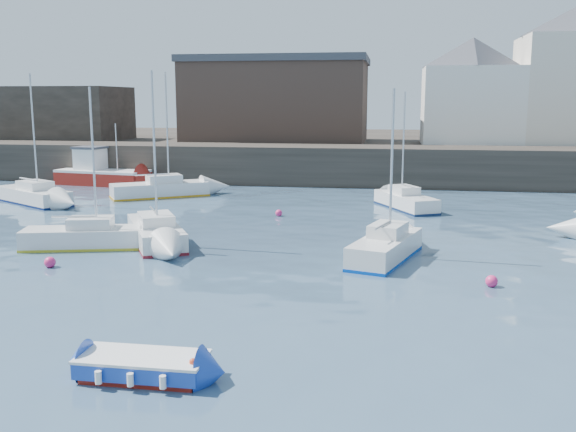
# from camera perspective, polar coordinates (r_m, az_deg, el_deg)

# --- Properties ---
(water) EXTENTS (220.00, 220.00, 0.00)m
(water) POSITION_cam_1_polar(r_m,az_deg,el_deg) (17.65, -6.38, -11.76)
(water) COLOR #2D4760
(water) RESTS_ON ground
(quay_wall) EXTENTS (90.00, 5.00, 3.00)m
(quay_wall) POSITION_cam_1_polar(r_m,az_deg,el_deg) (51.19, 4.13, 4.55)
(quay_wall) COLOR #28231E
(quay_wall) RESTS_ON ground
(land_strip) EXTENTS (90.00, 32.00, 2.80)m
(land_strip) POSITION_cam_1_polar(r_m,az_deg,el_deg) (69.08, 5.48, 5.94)
(land_strip) COLOR #28231E
(land_strip) RESTS_ON ground
(bldg_east_d) EXTENTS (11.14, 11.14, 8.95)m
(bldg_east_d) POSITION_cam_1_polar(r_m,az_deg,el_deg) (57.61, 15.97, 10.67)
(bldg_east_d) COLOR white
(bldg_east_d) RESTS_ON land_strip
(warehouse) EXTENTS (16.40, 10.40, 7.60)m
(warehouse) POSITION_cam_1_polar(r_m,az_deg,el_deg) (59.67, -0.94, 10.32)
(warehouse) COLOR #3D2D26
(warehouse) RESTS_ON land_strip
(bldg_west) EXTENTS (14.00, 8.00, 5.00)m
(bldg_west) POSITION_cam_1_polar(r_m,az_deg,el_deg) (66.27, -20.40, 8.54)
(bldg_west) COLOR #353028
(bldg_west) RESTS_ON land_strip
(blue_dinghy) EXTENTS (3.09, 1.65, 0.59)m
(blue_dinghy) POSITION_cam_1_polar(r_m,az_deg,el_deg) (16.17, -12.79, -12.83)
(blue_dinghy) COLOR maroon
(blue_dinghy) RESTS_ON ground
(fishing_boat) EXTENTS (7.58, 3.84, 4.80)m
(fishing_boat) POSITION_cam_1_polar(r_m,az_deg,el_deg) (52.74, -16.36, 3.71)
(fishing_boat) COLOR maroon
(fishing_boat) RESTS_ON ground
(sailboat_a) EXTENTS (5.78, 3.08, 7.17)m
(sailboat_a) POSITION_cam_1_polar(r_m,az_deg,el_deg) (30.42, -17.52, -1.76)
(sailboat_a) COLOR silver
(sailboat_a) RESTS_ON ground
(sailboat_b) EXTENTS (4.67, 6.31, 7.88)m
(sailboat_b) POSITION_cam_1_polar(r_m,az_deg,el_deg) (30.63, -11.68, -1.39)
(sailboat_b) COLOR silver
(sailboat_b) RESTS_ON ground
(sailboat_c) EXTENTS (3.22, 5.64, 7.07)m
(sailboat_c) POSITION_cam_1_polar(r_m,az_deg,el_deg) (27.17, 8.69, -2.72)
(sailboat_c) COLOR silver
(sailboat_c) RESTS_ON ground
(sailboat_e) EXTENTS (6.50, 5.12, 8.22)m
(sailboat_e) POSITION_cam_1_polar(r_m,az_deg,el_deg) (44.56, -21.68, 1.74)
(sailboat_e) COLOR silver
(sailboat_e) RESTS_ON ground
(sailboat_f) EXTENTS (4.01, 5.65, 7.09)m
(sailboat_f) POSITION_cam_1_polar(r_m,az_deg,el_deg) (40.06, 10.40, 1.36)
(sailboat_f) COLOR silver
(sailboat_f) RESTS_ON ground
(sailboat_h) EXTENTS (6.64, 5.32, 8.43)m
(sailboat_h) POSITION_cam_1_polar(r_m,az_deg,el_deg) (45.10, -11.28, 2.39)
(sailboat_h) COLOR silver
(sailboat_h) RESTS_ON ground
(buoy_near) EXTENTS (0.45, 0.45, 0.45)m
(buoy_near) POSITION_cam_1_polar(r_m,az_deg,el_deg) (27.45, -20.38, -4.29)
(buoy_near) COLOR #E52970
(buoy_near) RESTS_ON ground
(buoy_mid) EXTENTS (0.44, 0.44, 0.44)m
(buoy_mid) POSITION_cam_1_polar(r_m,az_deg,el_deg) (24.27, 17.62, -6.00)
(buoy_mid) COLOR #E52970
(buoy_mid) RESTS_ON ground
(buoy_far) EXTENTS (0.39, 0.39, 0.39)m
(buoy_far) POSITION_cam_1_polar(r_m,az_deg,el_deg) (36.96, -0.82, 0.00)
(buoy_far) COLOR #E52970
(buoy_far) RESTS_ON ground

